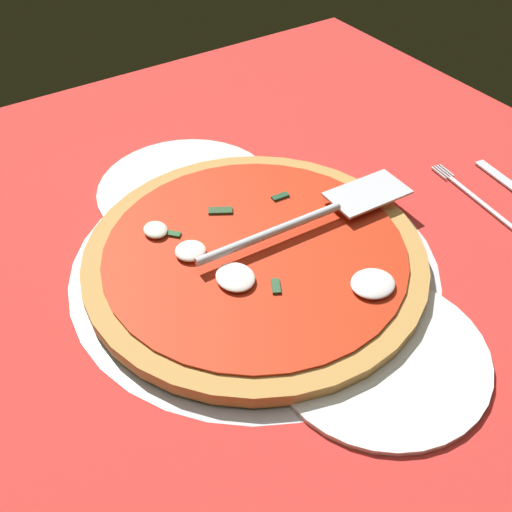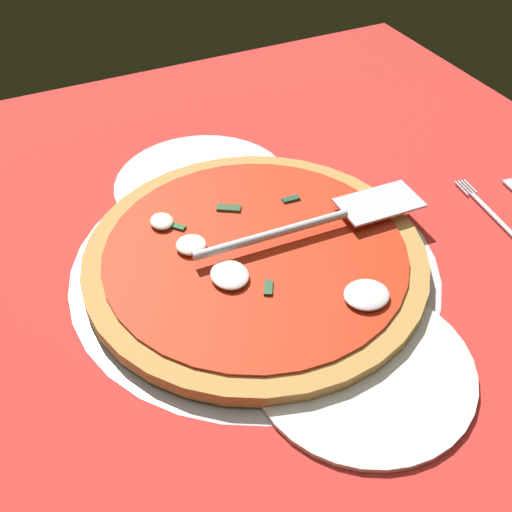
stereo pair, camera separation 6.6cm
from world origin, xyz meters
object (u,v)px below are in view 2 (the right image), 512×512
Objects in this scene: dinner_plate_right at (362,367)px; pizza at (256,257)px; dinner_plate_left at (202,184)px; pizza_server at (324,218)px.

dinner_plate_right is 17.45cm from pizza.
pizza is (16.97, -0.25, 1.23)cm from dinner_plate_left.
pizza_server is at bearing 161.96° from dinner_plate_right.
pizza_server is at bearing 27.20° from dinner_plate_left.
pizza is at bearing -0.83° from dinner_plate_left.
dinner_plate_right is at bearing 4.70° from dinner_plate_left.
dinner_plate_left is 17.01cm from pizza.
pizza is (-17.14, -3.05, 1.23)cm from dinner_plate_right.
dinner_plate_right is 0.75× the size of pizza_server.
dinner_plate_left is 0.81× the size of pizza_server.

